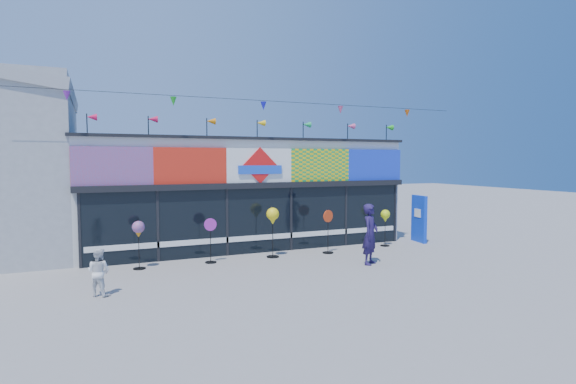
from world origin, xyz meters
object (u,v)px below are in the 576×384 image
blue_sign (419,219)px  spinner_4 (385,217)px  spinner_2 (273,218)px  spinner_3 (328,230)px  child (99,272)px  spinner_0 (138,231)px  spinner_1 (210,239)px  adult_man (370,234)px

blue_sign → spinner_4: blue_sign is taller
spinner_2 → spinner_3: size_ratio=1.10×
child → spinner_0: bearing=-80.1°
spinner_3 → spinner_4: size_ratio=1.09×
blue_sign → spinner_1: bearing=-170.2°
spinner_4 → adult_man: 3.23m
spinner_0 → child: size_ratio=1.25×
spinner_1 → spinner_2: (2.13, -0.01, 0.59)m
spinner_0 → adult_man: size_ratio=0.76×
spinner_4 → child: spinner_4 is taller
child → adult_man: bearing=-143.5°
spinner_1 → spinner_2: bearing=-0.4°
spinner_2 → spinner_3: bearing=-4.2°
blue_sign → spinner_4: bearing=-166.0°
spinner_4 → adult_man: adult_man is taller
spinner_0 → blue_sign: bearing=1.6°
spinner_2 → adult_man: bearing=-41.7°
spinner_2 → child: bearing=-156.3°
blue_sign → spinner_2: bearing=-169.3°
spinner_1 → spinner_4: spinner_1 is taller
spinner_4 → spinner_0: bearing=-179.3°
spinner_0 → spinner_3: size_ratio=0.96×
adult_man → child: 7.91m
spinner_2 → blue_sign: bearing=3.2°
blue_sign → spinner_2: size_ratio=1.11×
spinner_1 → adult_man: (4.58, -2.19, 0.20)m
spinner_0 → spinner_2: size_ratio=0.87×
spinner_3 → spinner_1: bearing=177.7°
adult_man → spinner_4: bearing=9.0°
adult_man → child: (-7.89, -0.21, -0.37)m
spinner_0 → spinner_2: spinner_2 is taller
adult_man → spinner_0: bearing=124.5°
spinner_2 → adult_man: adult_man is taller
spinner_3 → spinner_4: (2.64, 0.30, 0.31)m
spinner_0 → adult_man: bearing=-18.2°
blue_sign → child: 12.22m
spinner_2 → spinner_4: bearing=1.9°
spinner_4 → adult_man: (-2.23, -2.33, -0.16)m
spinner_3 → adult_man: size_ratio=0.80×
spinner_0 → spinner_3: 6.36m
spinner_2 → child: (-5.45, -2.39, -0.76)m
spinner_0 → child: (-1.14, -2.43, -0.58)m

